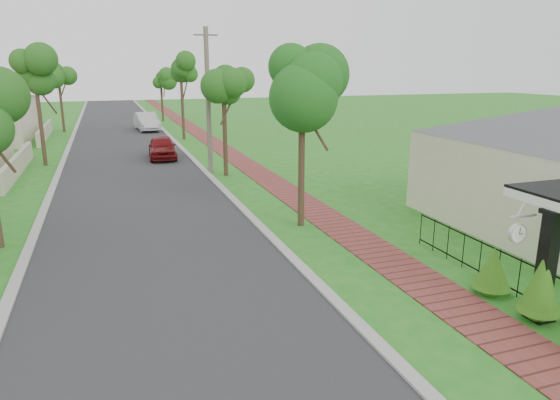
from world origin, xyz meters
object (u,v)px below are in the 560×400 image
parked_car_red (162,147)px  parked_car_white (147,122)px  porch_post (545,272)px  near_tree (302,88)px  station_clock (518,232)px  utility_pole (208,101)px

parked_car_red → parked_car_white: parked_car_white is taller
porch_post → near_tree: 9.12m
porch_post → station_clock: bearing=141.0°
porch_post → station_clock: (-0.49, 0.40, 0.83)m
parked_car_red → near_tree: near_tree is taller
porch_post → near_tree: near_tree is taller
porch_post → near_tree: (-2.49, 8.00, 3.59)m
parked_car_white → utility_pole: size_ratio=0.64×
station_clock → utility_pole: bearing=100.2°
porch_post → parked_car_white: (-5.27, 37.52, -0.36)m
utility_pole → station_clock: bearing=-79.8°
parked_car_white → utility_pole: (1.62, -19.58, 2.94)m
parked_car_red → utility_pole: (1.90, -5.15, 3.04)m
porch_post → station_clock: size_ratio=3.45×
near_tree → station_clock: bearing=-75.3°
station_clock → parked_car_white: bearing=97.3°
parked_car_white → station_clock: 37.45m
parked_car_red → parked_car_white: size_ratio=0.85×
parked_car_white → near_tree: (2.78, -29.52, 3.95)m
near_tree → station_clock: size_ratio=8.09×
utility_pole → station_clock: 17.91m
porch_post → near_tree: bearing=107.3°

